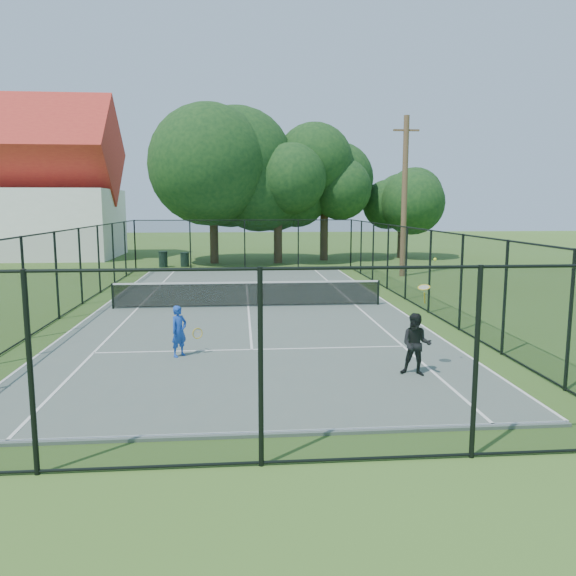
{
  "coord_description": "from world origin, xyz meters",
  "views": [
    {
      "loc": [
        -0.28,
        -20.93,
        3.87
      ],
      "look_at": [
        1.26,
        -3.0,
        1.2
      ],
      "focal_mm": 35.0,
      "sensor_mm": 36.0,
      "label": 1
    }
  ],
  "objects": [
    {
      "name": "ground",
      "position": [
        0.0,
        0.0,
        0.0
      ],
      "size": [
        120.0,
        120.0,
        0.0
      ],
      "primitive_type": "plane",
      "color": "#3C5A1E"
    },
    {
      "name": "fence",
      "position": [
        0.0,
        0.0,
        1.5
      ],
      "size": [
        13.1,
        26.1,
        3.0
      ],
      "color": "black",
      "rests_on": "ground"
    },
    {
      "name": "tree_near_right",
      "position": [
        5.63,
        18.37,
        5.53
      ],
      "size": [
        6.3,
        6.3,
        8.7
      ],
      "color": "#332114",
      "rests_on": "ground"
    },
    {
      "name": "player_blue",
      "position": [
        -1.84,
        -6.89,
        0.71
      ],
      "size": [
        0.86,
        0.56,
        1.3
      ],
      "color": "#1541BA",
      "rests_on": "tennis_court"
    },
    {
      "name": "tennis_court",
      "position": [
        0.0,
        0.0,
        0.03
      ],
      "size": [
        11.0,
        24.0,
        0.06
      ],
      "primitive_type": "cube",
      "color": "#54635D",
      "rests_on": "ground"
    },
    {
      "name": "trash_bin_right",
      "position": [
        -3.78,
        14.79,
        0.46
      ],
      "size": [
        0.58,
        0.58,
        0.9
      ],
      "color": "black",
      "rests_on": "ground"
    },
    {
      "name": "tree_near_left",
      "position": [
        -2.0,
        16.76,
        6.24
      ],
      "size": [
        7.78,
        7.78,
        10.14
      ],
      "color": "#332114",
      "rests_on": "ground"
    },
    {
      "name": "building",
      "position": [
        -17.0,
        22.0,
        4.93
      ],
      "size": [
        15.3,
        8.15,
        11.87
      ],
      "color": "silver",
      "rests_on": "ground"
    },
    {
      "name": "player_black",
      "position": [
        3.64,
        -8.94,
        0.77
      ],
      "size": [
        0.94,
        0.87,
        2.62
      ],
      "color": "black",
      "rests_on": "tennis_court"
    },
    {
      "name": "tennis_net",
      "position": [
        0.0,
        0.0,
        0.58
      ],
      "size": [
        10.08,
        0.08,
        0.95
      ],
      "color": "black",
      "rests_on": "tennis_court"
    },
    {
      "name": "tree_far_right",
      "position": [
        11.53,
        19.42,
        3.92
      ],
      "size": [
        4.79,
        4.79,
        6.34
      ],
      "color": "#332114",
      "rests_on": "ground"
    },
    {
      "name": "tree_near_mid",
      "position": [
        2.25,
        16.54,
        5.15
      ],
      "size": [
        6.39,
        6.39,
        8.36
      ],
      "color": "#332114",
      "rests_on": "ground"
    },
    {
      "name": "utility_pole",
      "position": [
        8.57,
        9.0,
        4.34
      ],
      "size": [
        1.4,
        0.3,
        8.55
      ],
      "color": "#4C3823",
      "rests_on": "ground"
    },
    {
      "name": "trash_bin_left",
      "position": [
        -5.1,
        14.61,
        0.5
      ],
      "size": [
        0.58,
        0.58,
        0.99
      ],
      "color": "black",
      "rests_on": "ground"
    }
  ]
}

